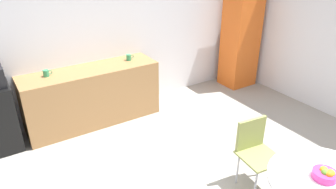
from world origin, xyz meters
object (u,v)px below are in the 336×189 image
Objects in this scene: fruit_bowl at (325,174)px; mug_white at (46,73)px; locker_cabinet at (240,39)px; chair_olive at (255,146)px; mug_green at (129,57)px.

mug_white is (-1.55, 3.32, 0.15)m from fruit_bowl.
locker_cabinet is 3.03m from chair_olive.
locker_cabinet is at bearing 56.97° from fruit_bowl.
mug_white is at bearing 124.40° from chair_olive.
fruit_bowl is 1.65× the size of mug_white.
fruit_bowl is at bearing -123.03° from locker_cabinet.
mug_white reaches higher than chair_olive.
chair_olive is 2.49m from mug_green.
locker_cabinet reaches higher than mug_green.
locker_cabinet reaches higher than mug_white.
mug_green is (-2.32, 0.14, 0.02)m from locker_cabinet.
mug_green is at bearing 176.46° from locker_cabinet.
locker_cabinet is at bearing -2.44° from mug_white.
chair_olive is at bearing -130.40° from locker_cabinet.
locker_cabinet reaches higher than chair_olive.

